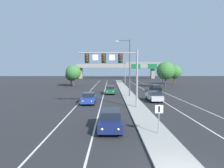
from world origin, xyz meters
name	(u,v)px	position (x,y,z in m)	size (l,w,h in m)	color
median_island	(135,104)	(0.00, 18.00, 0.07)	(2.40, 110.00, 0.15)	#9E9B93
lane_stripe_oncoming_center	(103,97)	(-4.70, 25.00, 0.00)	(0.14, 100.00, 0.01)	silver
lane_stripe_receding_center	(156,97)	(4.70, 25.00, 0.00)	(0.14, 100.00, 0.01)	silver
edge_stripe_left	(84,97)	(-8.00, 25.00, 0.00)	(0.14, 100.00, 0.01)	silver
edge_stripe_right	(175,97)	(8.00, 25.00, 0.00)	(0.14, 100.00, 0.01)	silver
overhead_signal_mast	(116,65)	(-2.65, 15.66, 5.50)	(7.43, 0.44, 7.20)	gray
median_sign_post	(159,115)	(0.20, 5.58, 1.59)	(0.60, 0.10, 2.20)	gray
street_lamp_median	(128,64)	(-0.21, 25.38, 5.79)	(2.58, 0.28, 10.00)	#4C4C51
car_oncoming_navy	(110,119)	(-3.39, 7.10, 0.82)	(1.86, 4.49, 1.58)	#141E4C
car_oncoming_blue	(89,98)	(-6.48, 18.92, 0.82)	(1.82, 4.47, 1.58)	navy
car_oncoming_green	(110,90)	(-3.38, 29.83, 0.82)	(1.93, 4.51, 1.58)	#195633
car_receding_silver	(154,96)	(3.37, 20.84, 0.82)	(1.90, 4.50, 1.58)	#B7B7BC
car_receding_black	(156,88)	(6.51, 33.22, 0.82)	(1.91, 4.51, 1.58)	black
highway_sign_gantry	(144,66)	(8.20, 57.49, 6.16)	(13.28, 0.42, 7.50)	gray
overpass_bridge	(117,68)	(0.00, 93.45, 5.78)	(42.40, 6.40, 7.65)	gray
tree_far_right_b	(174,72)	(17.09, 52.51, 4.11)	(4.35, 4.35, 6.30)	#4C3823
tree_far_left_a	(73,72)	(-13.86, 45.80, 4.02)	(4.26, 4.26, 6.16)	#4C3823
tree_far_right_a	(166,71)	(11.41, 42.75, 4.53)	(4.80, 4.80, 6.94)	#4C3823
tree_far_left_c	(71,75)	(-15.32, 49.54, 3.14)	(3.33, 3.33, 4.82)	#4C3823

